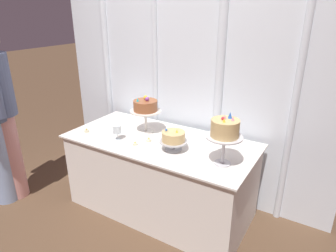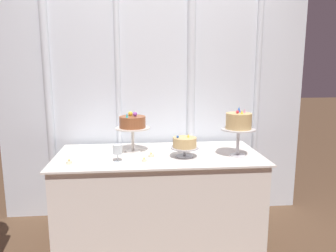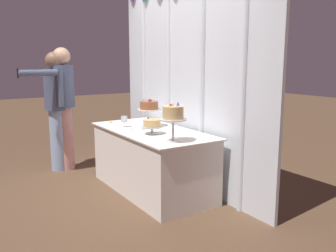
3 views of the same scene
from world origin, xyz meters
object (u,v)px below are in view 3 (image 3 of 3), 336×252
at_px(wine_glass, 124,119).
at_px(guest_girl_blue_dress, 56,105).
at_px(cake_display_center, 152,124).
at_px(cake_display_rightmost, 173,114).
at_px(tealight_near_right, 143,129).
at_px(tealight_far_left, 110,122).
at_px(tealight_near_left, 131,129).
at_px(guest_man_pink_jacket, 64,102).
at_px(cake_table, 152,160).
at_px(cake_display_leftmost, 149,107).

bearing_deg(wine_glass, guest_girl_blue_dress, -155.27).
xyz_separation_m(cake_display_center, guest_girl_blue_dress, (-1.65, -0.59, 0.08)).
bearing_deg(cake_display_rightmost, tealight_near_right, 176.35).
bearing_deg(guest_girl_blue_dress, tealight_far_left, 33.42).
height_order(tealight_near_left, guest_man_pink_jacket, guest_man_pink_jacket).
bearing_deg(cake_display_center, guest_girl_blue_dress, -160.30).
distance_m(tealight_far_left, tealight_near_left, 0.57).
distance_m(cake_display_center, guest_girl_blue_dress, 1.76).
relative_size(cake_display_rightmost, guest_girl_blue_dress, 0.25).
height_order(tealight_far_left, guest_girl_blue_dress, guest_girl_blue_dress).
bearing_deg(cake_display_rightmost, tealight_near_left, -174.47).
xyz_separation_m(tealight_far_left, guest_man_pink_jacket, (-0.72, -0.38, 0.22)).
distance_m(cake_display_center, cake_display_rightmost, 0.47).
relative_size(tealight_near_left, guest_girl_blue_dress, 0.03).
height_order(cake_table, guest_girl_blue_dress, guest_girl_blue_dress).
xyz_separation_m(cake_table, guest_girl_blue_dress, (-1.45, -0.70, 0.56)).
bearing_deg(guest_man_pink_jacket, guest_girl_blue_dress, -101.88).
xyz_separation_m(cake_display_center, guest_man_pink_jacket, (-1.63, -0.49, 0.12)).
height_order(wine_glass, guest_man_pink_jacket, guest_man_pink_jacket).
distance_m(cake_display_center, tealight_near_left, 0.36).
height_order(cake_table, cake_display_leftmost, cake_display_leftmost).
xyz_separation_m(cake_table, wine_glass, (-0.33, -0.19, 0.47)).
bearing_deg(tealight_far_left, guest_girl_blue_dress, -146.58).
relative_size(cake_display_leftmost, cake_display_rightmost, 0.86).
distance_m(cake_table, tealight_near_right, 0.40).
bearing_deg(tealight_near_left, cake_display_rightmost, 5.53).
bearing_deg(tealight_far_left, guest_man_pink_jacket, -151.98).
bearing_deg(tealight_near_right, cake_display_leftmost, 131.09).
bearing_deg(cake_display_center, cake_display_leftmost, 154.19).
height_order(cake_table, wine_glass, wine_glass).
relative_size(cake_table, tealight_far_left, 36.65).
distance_m(cake_table, cake_display_center, 0.54).
bearing_deg(cake_display_center, tealight_near_right, 173.15).
relative_size(tealight_near_right, guest_girl_blue_dress, 0.03).
bearing_deg(tealight_far_left, cake_table, 16.92).
height_order(cake_display_rightmost, wine_glass, cake_display_rightmost).
height_order(tealight_far_left, tealight_near_left, tealight_far_left).
bearing_deg(cake_display_leftmost, cake_display_center, -25.81).
height_order(cake_display_rightmost, guest_girl_blue_dress, guest_girl_blue_dress).
relative_size(cake_table, cake_display_center, 7.37).
distance_m(cake_table, cake_display_rightmost, 0.93).
bearing_deg(cake_table, tealight_near_right, -130.30).
height_order(cake_table, cake_display_center, cake_display_center).
height_order(cake_table, tealight_far_left, tealight_far_left).
bearing_deg(wine_glass, tealight_near_right, 22.90).
xyz_separation_m(cake_display_leftmost, cake_display_center, (0.43, -0.21, -0.14)).
relative_size(cake_table, tealight_near_left, 41.30).
distance_m(cake_display_leftmost, cake_display_center, 0.49).
relative_size(cake_display_leftmost, cake_display_center, 1.51).
height_order(cake_display_leftmost, tealight_far_left, cake_display_leftmost).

